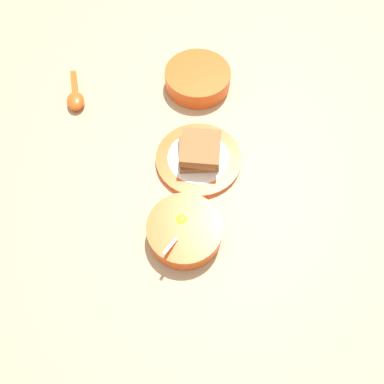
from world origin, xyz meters
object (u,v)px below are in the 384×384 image
at_px(congee_bowl, 198,78).
at_px(soup_spoon, 75,98).
at_px(egg_bowl, 185,231).
at_px(toast_sandwich, 199,151).
at_px(toast_plate, 198,159).

bearing_deg(congee_bowl, soup_spoon, 95.66).
relative_size(egg_bowl, soup_spoon, 1.09).
xyz_separation_m(egg_bowl, toast_sandwich, (0.20, -0.05, 0.01)).
height_order(toast_sandwich, congee_bowl, toast_sandwich).
bearing_deg(egg_bowl, soup_spoon, 33.04).
height_order(soup_spoon, congee_bowl, congee_bowl).
relative_size(toast_plate, congee_bowl, 1.18).
distance_m(toast_sandwich, congee_bowl, 0.25).
relative_size(toast_plate, toast_sandwich, 1.79).
bearing_deg(soup_spoon, egg_bowl, -146.96).
height_order(toast_plate, congee_bowl, congee_bowl).
height_order(egg_bowl, congee_bowl, egg_bowl).
distance_m(egg_bowl, congee_bowl, 0.46).
bearing_deg(toast_plate, toast_sandwich, -28.35).
relative_size(egg_bowl, congee_bowl, 0.92).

